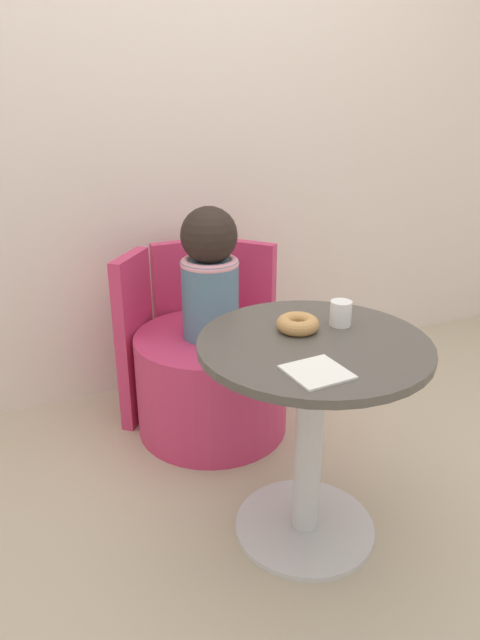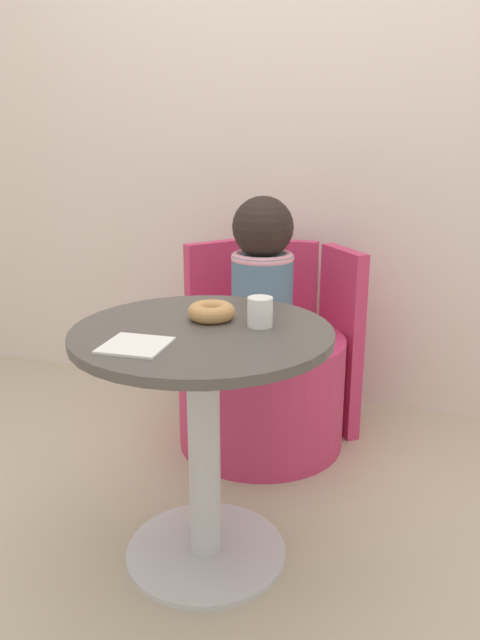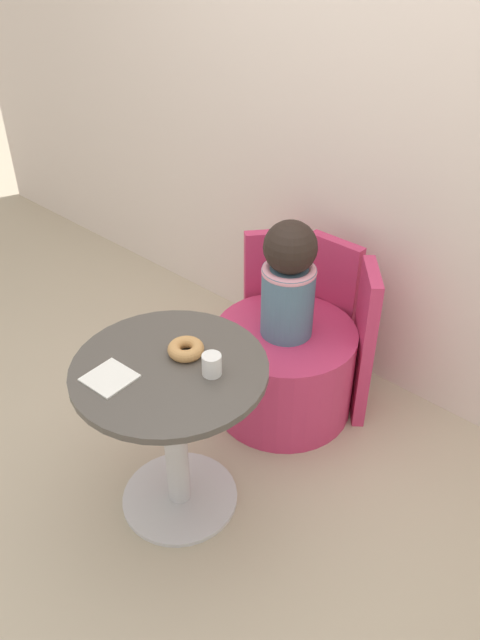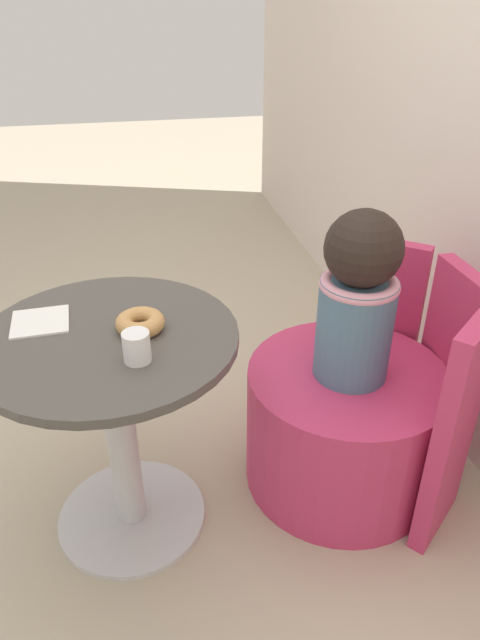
{
  "view_description": "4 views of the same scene",
  "coord_description": "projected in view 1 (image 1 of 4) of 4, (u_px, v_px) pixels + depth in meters",
  "views": [
    {
      "loc": [
        -0.79,
        -1.26,
        1.3
      ],
      "look_at": [
        -0.07,
        0.32,
        0.59
      ],
      "focal_mm": 32.0,
      "sensor_mm": 36.0,
      "label": 1
    },
    {
      "loc": [
        0.54,
        -1.4,
        1.13
      ],
      "look_at": [
        -0.0,
        0.24,
        0.6
      ],
      "focal_mm": 35.0,
      "sensor_mm": 36.0,
      "label": 2
    },
    {
      "loc": [
        1.22,
        -1.05,
        1.94
      ],
      "look_at": [
        -0.02,
        0.31,
        0.65
      ],
      "focal_mm": 35.0,
      "sensor_mm": 36.0,
      "label": 3
    },
    {
      "loc": [
        1.23,
        0.03,
        1.4
      ],
      "look_at": [
        -0.06,
        0.3,
        0.62
      ],
      "focal_mm": 32.0,
      "sensor_mm": 36.0,
      "label": 4
    }
  ],
  "objects": [
    {
      "name": "ground_plane",
      "position": [
        300.0,
        518.0,
        1.86
      ],
      "size": [
        12.0,
        12.0,
        0.0
      ],
      "primitive_type": "plane",
      "color": "#B7A88E"
    },
    {
      "name": "tub_chair",
      "position": [
        212.0,
        382.0,
        2.3
      ],
      "size": [
        0.6,
        0.6,
        0.41
      ],
      "color": "#C63360",
      "rests_on": "ground_plane"
    },
    {
      "name": "cup",
      "position": [
        341.0,
        313.0,
        1.67
      ],
      "size": [
        0.06,
        0.06,
        0.07
      ],
      "color": "white",
      "rests_on": "round_table"
    },
    {
      "name": "back_wall",
      "position": [
        174.0,
        115.0,
        2.36
      ],
      "size": [
        6.0,
        0.06,
        2.4
      ],
      "color": "silver",
      "rests_on": "ground_plane"
    },
    {
      "name": "paper_napkin",
      "position": [
        317.0,
        372.0,
        1.39
      ],
      "size": [
        0.15,
        0.15,
        0.01
      ],
      "color": "white",
      "rests_on": "round_table"
    },
    {
      "name": "round_table",
      "position": [
        311.0,
        406.0,
        1.65
      ],
      "size": [
        0.65,
        0.65,
        0.66
      ],
      "color": "silver",
      "rests_on": "ground_plane"
    },
    {
      "name": "booth_backrest",
      "position": [
        190.0,
        326.0,
        2.45
      ],
      "size": [
        0.7,
        0.26,
        0.71
      ],
      "color": "#C63360",
      "rests_on": "ground_plane"
    },
    {
      "name": "donut",
      "position": [
        298.0,
        324.0,
        1.63
      ],
      "size": [
        0.12,
        0.12,
        0.04
      ],
      "color": "tan",
      "rests_on": "round_table"
    },
    {
      "name": "child_figure",
      "position": [
        210.0,
        273.0,
        2.12
      ],
      "size": [
        0.22,
        0.22,
        0.5
      ],
      "color": "slate",
      "rests_on": "tub_chair"
    }
  ]
}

